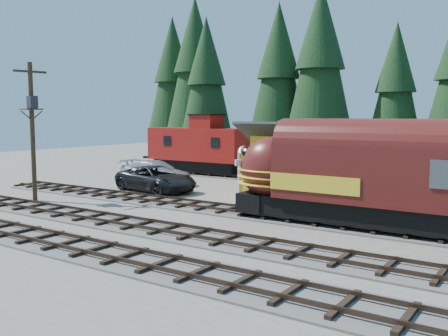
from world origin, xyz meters
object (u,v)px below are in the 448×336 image
Objects in this scene: caboose at (198,147)px; pickup_truck_b at (156,173)px; depot at (342,158)px; locomotive at (367,181)px; utility_pole at (32,123)px; pickup_truck_a at (156,179)px.

caboose is 1.53× the size of pickup_truck_b.
caboose is at bearing 156.57° from depot.
depot is 1.90× the size of pickup_truck_b.
depot is 1.24× the size of caboose.
locomotive is at bearing -105.90° from pickup_truck_b.
pickup_truck_a is at bearing 73.20° from utility_pole.
utility_pole reaches higher than pickup_truck_b.
pickup_truck_a is at bearing -135.58° from pickup_truck_b.
depot reaches higher than locomotive.
utility_pole is (0.08, -18.14, 2.56)m from caboose.
pickup_truck_b is at bearing -80.01° from caboose.
depot reaches higher than pickup_truck_a.
pickup_truck_b is (1.35, -7.65, -1.67)m from caboose.
locomotive is 25.29m from caboose.
utility_pole is at bearing 161.61° from pickup_truck_a.
utility_pole is at bearing -148.28° from depot.
utility_pole is 11.38m from pickup_truck_b.
locomotive is 1.49× the size of caboose.
pickup_truck_b is at bearing 50.57° from pickup_truck_a.
caboose is 11.29m from pickup_truck_a.
depot is at bearing 120.00° from locomotive.
pickup_truck_a is 3.81m from pickup_truck_b.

